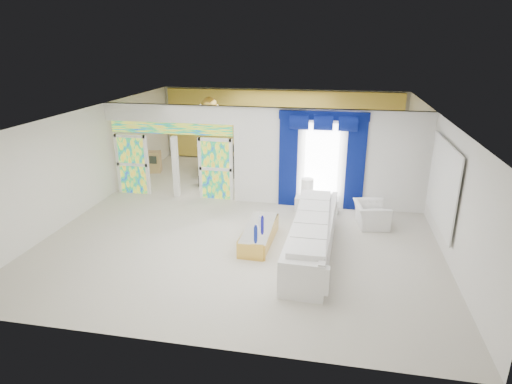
% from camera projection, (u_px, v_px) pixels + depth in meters
% --- Properties ---
extents(floor, '(12.00, 12.00, 0.00)m').
position_uv_depth(floor, '(254.00, 213.00, 12.84)').
color(floor, '#B7AF9E').
rests_on(floor, ground).
extents(dividing_wall, '(5.70, 0.18, 3.00)m').
position_uv_depth(dividing_wall, '(330.00, 159.00, 12.88)').
color(dividing_wall, white).
rests_on(dividing_wall, ground).
extents(dividing_header, '(4.30, 0.18, 0.55)m').
position_uv_depth(dividing_header, '(170.00, 113.00, 13.35)').
color(dividing_header, white).
rests_on(dividing_header, dividing_wall).
extents(stained_panel_left, '(0.95, 0.04, 2.00)m').
position_uv_depth(stained_panel_left, '(133.00, 164.00, 14.18)').
color(stained_panel_left, '#994C3F').
rests_on(stained_panel_left, ground).
extents(stained_panel_right, '(0.95, 0.04, 2.00)m').
position_uv_depth(stained_panel_right, '(216.00, 169.00, 13.68)').
color(stained_panel_right, '#994C3F').
rests_on(stained_panel_right, ground).
extents(stained_transom, '(4.00, 0.05, 0.35)m').
position_uv_depth(stained_transom, '(171.00, 128.00, 13.51)').
color(stained_transom, '#994C3F').
rests_on(stained_transom, dividing_header).
extents(window_pane, '(1.00, 0.02, 2.30)m').
position_uv_depth(window_pane, '(321.00, 161.00, 12.85)').
color(window_pane, white).
rests_on(window_pane, dividing_wall).
extents(blue_drape_left, '(0.55, 0.10, 2.80)m').
position_uv_depth(blue_drape_left, '(288.00, 162.00, 13.02)').
color(blue_drape_left, '#030E44').
rests_on(blue_drape_left, ground).
extents(blue_drape_right, '(0.55, 0.10, 2.80)m').
position_uv_depth(blue_drape_right, '(356.00, 165.00, 12.67)').
color(blue_drape_right, '#030E44').
rests_on(blue_drape_right, ground).
extents(blue_pelmet, '(2.60, 0.12, 0.25)m').
position_uv_depth(blue_pelmet, '(324.00, 116.00, 12.37)').
color(blue_pelmet, '#030E44').
rests_on(blue_pelmet, dividing_wall).
extents(wall_mirror, '(0.04, 2.70, 1.90)m').
position_uv_depth(wall_mirror, '(443.00, 184.00, 10.53)').
color(wall_mirror, white).
rests_on(wall_mirror, ground).
extents(gold_curtains, '(9.70, 0.12, 2.90)m').
position_uv_depth(gold_curtains, '(281.00, 126.00, 17.80)').
color(gold_curtains, gold).
rests_on(gold_curtains, ground).
extents(white_sofa, '(1.10, 4.32, 0.82)m').
position_uv_depth(white_sofa, '(312.00, 237.00, 10.31)').
color(white_sofa, white).
rests_on(white_sofa, ground).
extents(coffee_table, '(0.74, 1.98, 0.43)m').
position_uv_depth(coffee_table, '(259.00, 235.00, 10.89)').
color(coffee_table, gold).
rests_on(coffee_table, ground).
extents(console_table, '(1.29, 0.42, 0.43)m').
position_uv_depth(console_table, '(317.00, 205.00, 12.89)').
color(console_table, silver).
rests_on(console_table, ground).
extents(table_lamp, '(0.36, 0.36, 0.58)m').
position_uv_depth(table_lamp, '(307.00, 188.00, 12.78)').
color(table_lamp, white).
rests_on(table_lamp, console_table).
extents(armchair, '(1.02, 1.13, 0.65)m').
position_uv_depth(armchair, '(371.00, 215.00, 11.86)').
color(armchair, white).
rests_on(armchair, ground).
extents(grand_piano, '(1.80, 2.06, 0.88)m').
position_uv_depth(grand_piano, '(223.00, 161.00, 16.63)').
color(grand_piano, black).
rests_on(grand_piano, ground).
extents(piano_bench, '(1.00, 0.64, 0.31)m').
position_uv_depth(piano_bench, '(212.00, 181.00, 15.24)').
color(piano_bench, black).
rests_on(piano_bench, ground).
extents(tv_console, '(0.66, 0.62, 0.80)m').
position_uv_depth(tv_console, '(154.00, 162.00, 16.71)').
color(tv_console, tan).
rests_on(tv_console, ground).
extents(chandelier, '(0.60, 0.60, 0.60)m').
position_uv_depth(chandelier, '(209.00, 105.00, 15.50)').
color(chandelier, gold).
rests_on(chandelier, ceiling).
extents(decanters, '(0.19, 0.86, 0.23)m').
position_uv_depth(decanters, '(259.00, 226.00, 10.68)').
color(decanters, navy).
rests_on(decanters, coffee_table).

